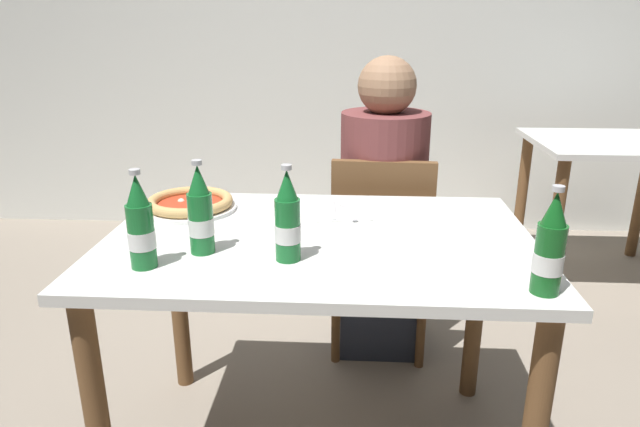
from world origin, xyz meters
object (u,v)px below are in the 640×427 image
Objects in this scene: beer_bottle_left at (141,227)px; dining_table_main at (319,273)px; pizza_margherita_near at (190,204)px; dining_table_background at (609,170)px; beer_bottle_right at (200,214)px; napkin_with_cutlery at (340,212)px; beer_bottle_center at (288,221)px; beer_bottle_extra at (550,249)px; chair_behind_table at (381,245)px; diner_seated at (382,217)px.

dining_table_main is at bearing 29.32° from beer_bottle_left.
dining_table_main is 0.49m from pizza_margherita_near.
beer_bottle_right is (-1.72, -1.58, 0.26)m from dining_table_background.
beer_bottle_center is at bearing -107.99° from napkin_with_cutlery.
napkin_with_cutlery reaches higher than dining_table_main.
beer_bottle_right is at bearing 171.35° from beer_bottle_center.
beer_bottle_extra is 1.20× the size of napkin_with_cutlery.
beer_bottle_center reaches higher than napkin_with_cutlery.
napkin_with_cutlery is (0.05, 0.21, 0.12)m from dining_table_main.
beer_bottle_left and beer_bottle_center have the same top height.
beer_bottle_center is at bearing 165.91° from beer_bottle_extra.
beer_bottle_center reaches higher than dining_table_main.
dining_table_main is at bearing 73.87° from chair_behind_table.
chair_behind_table is at bearing -145.47° from dining_table_background.
beer_bottle_center and beer_bottle_extra have the same top height.
beer_bottle_extra is at bearing -48.34° from napkin_with_cutlery.
pizza_margherita_near is 1.19× the size of beer_bottle_extra.
dining_table_main is 4.08× the size of pizza_margherita_near.
chair_behind_table is 0.97m from beer_bottle_right.
pizza_margherita_near is at bearing 151.04° from beer_bottle_extra.
dining_table_main is 0.65m from beer_bottle_extra.
dining_table_main is 0.99× the size of diner_seated.
beer_bottle_extra is (0.31, -0.93, 0.37)m from chair_behind_table.
beer_bottle_center is (0.36, -0.38, 0.08)m from pizza_margherita_near.
pizza_margherita_near reaches higher than dining_table_main.
dining_table_main is at bearing 24.30° from beer_bottle_right.
diner_seated is at bearing 71.25° from beer_bottle_center.
beer_bottle_center is (-1.49, -1.62, 0.26)m from dining_table_background.
chair_behind_table reaches higher than dining_table_main.
pizza_margherita_near is at bearing 35.04° from chair_behind_table.
beer_bottle_extra is (0.95, -0.53, 0.08)m from pizza_margherita_near.
dining_table_main is at bearing 68.14° from beer_bottle_center.
beer_bottle_extra is 0.71m from napkin_with_cutlery.
beer_bottle_extra reaches higher than napkin_with_cutlery.
beer_bottle_right is (0.13, -0.34, 0.08)m from pizza_margherita_near.
diner_seated is at bearing 70.61° from napkin_with_cutlery.
napkin_with_cutlery reaches higher than dining_table_background.
dining_table_main is at bearing -107.94° from diner_seated.
diner_seated is 1.45m from dining_table_background.
diner_seated is 0.51m from napkin_with_cutlery.
beer_bottle_left is 0.16m from beer_bottle_right.
dining_table_background is 2.22m from beer_bottle_center.
beer_bottle_extra is at bearing -28.96° from pizza_margherita_near.
beer_bottle_right is at bearing -69.12° from pizza_margherita_near.
beer_bottle_right is at bearing 39.85° from beer_bottle_left.
napkin_with_cutlery is at bearing 72.01° from beer_bottle_center.
dining_table_main is 0.39m from beer_bottle_right.
beer_bottle_left is 1.20× the size of napkin_with_cutlery.
beer_bottle_center reaches higher than pizza_margherita_near.
diner_seated is 4.89× the size of beer_bottle_left.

